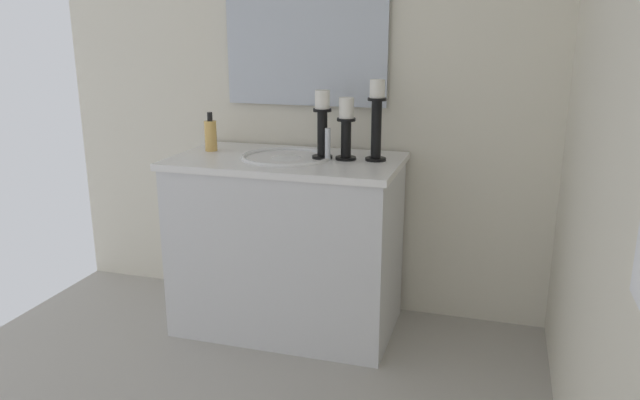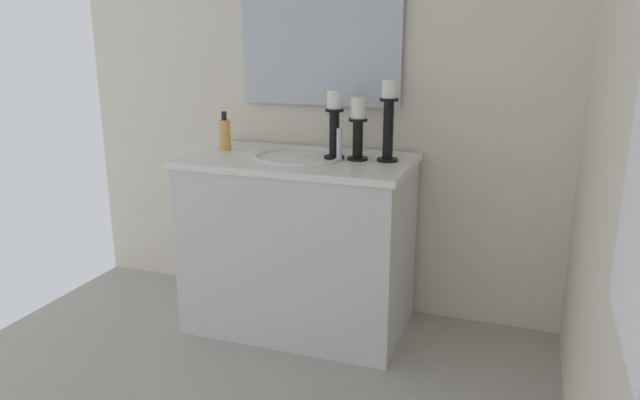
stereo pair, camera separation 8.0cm
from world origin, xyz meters
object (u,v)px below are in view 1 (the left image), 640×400
vanity_cabinet (288,244)px  sink_basin (287,166)px  candle_holder_tall (377,118)px  candle_holder_mid (322,123)px  mirror (305,23)px  candle_holder_short (346,127)px  soap_bottle (211,135)px

vanity_cabinet → sink_basin: (0.00, 0.00, 0.36)m
candle_holder_tall → candle_holder_mid: 0.24m
vanity_cabinet → sink_basin: size_ratio=2.53×
vanity_cabinet → sink_basin: bearing=90.0°
sink_basin → mirror: size_ratio=0.52×
vanity_cabinet → candle_holder_tall: 0.70m
vanity_cabinet → candle_holder_tall: size_ratio=2.95×
candle_holder_tall → candle_holder_mid: candle_holder_tall is taller
vanity_cabinet → candle_holder_short: candle_holder_short is taller
mirror → soap_bottle: (0.22, -0.39, -0.50)m
mirror → candle_holder_tall: bearing=60.2°
sink_basin → candle_holder_short: candle_holder_short is taller
vanity_cabinet → sink_basin: 0.36m
candle_holder_short → soap_bottle: (-0.02, -0.65, -0.07)m
mirror → candle_holder_short: 0.56m
mirror → soap_bottle: mirror is taller
vanity_cabinet → soap_bottle: (-0.06, -0.39, 0.48)m
mirror → soap_bottle: bearing=-60.2°
mirror → soap_bottle: size_ratio=4.33×
mirror → candle_holder_mid: (0.24, 0.15, -0.42)m
vanity_cabinet → candle_holder_tall: candle_holder_tall is taller
soap_bottle → candle_holder_mid: bearing=88.2°
mirror → candle_holder_mid: size_ratio=2.63×
sink_basin → candle_holder_short: 0.32m
mirror → candle_holder_mid: mirror is taller
sink_basin → candle_holder_short: size_ratio=1.50×
candle_holder_mid → sink_basin: bearing=-75.8°
vanity_cabinet → candle_holder_mid: 0.58m
candle_holder_short → soap_bottle: bearing=-91.3°
candle_holder_tall → candle_holder_mid: size_ratio=1.16×
soap_bottle → candle_holder_tall: bearing=90.1°
vanity_cabinet → candle_holder_mid: (-0.04, 0.15, 0.56)m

